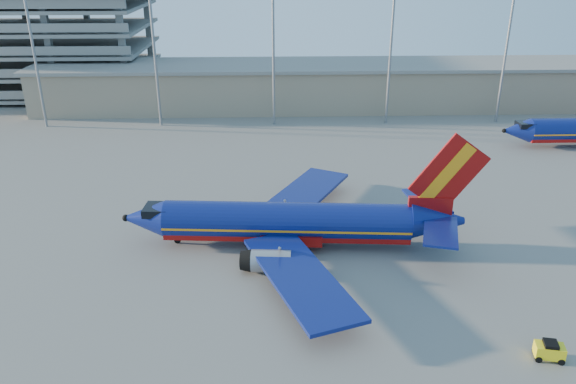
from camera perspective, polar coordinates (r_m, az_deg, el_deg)
name	(u,v)px	position (r m, az deg, el deg)	size (l,w,h in m)	color
ground	(329,248)	(58.23, 4.15, -5.74)	(220.00, 220.00, 0.00)	slate
terminal_building	(350,85)	(112.39, 6.29, 10.78)	(122.00, 16.00, 8.50)	gray
parking_garage	(4,36)	(137.69, -26.89, 13.92)	(62.00, 32.00, 21.40)	slate
light_mast_row	(333,21)	(97.87, 4.61, 16.89)	(101.60, 1.60, 28.65)	gray
aircraft_main	(295,222)	(57.48, 0.74, -3.11)	(36.59, 35.11, 12.39)	navy
baggage_tug	(549,350)	(47.59, 25.03, -14.36)	(2.32, 1.69, 1.51)	yellow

